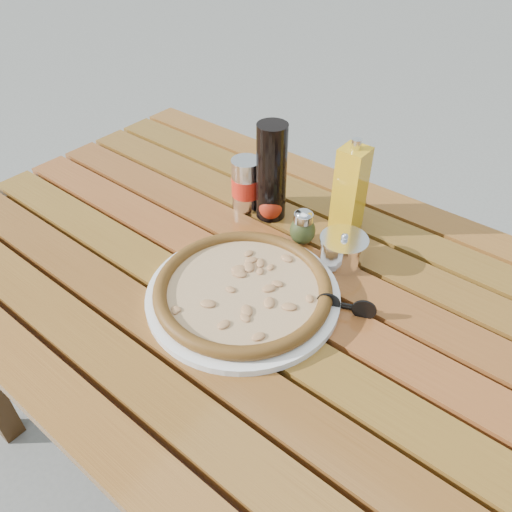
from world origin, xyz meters
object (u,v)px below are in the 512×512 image
Objects in this scene: table at (250,300)px; soda_can at (246,184)px; plate at (243,295)px; olive_oil_cruet at (350,189)px; parmesan_tin at (343,250)px; pepper_shaker at (271,203)px; pizza at (243,289)px; dark_bottle at (271,172)px; sunglasses at (346,306)px; oregano_shaker at (303,227)px.

soda_can reaches higher than table.
plate is 1.71× the size of olive_oil_cruet.
pepper_shaker is at bearing 171.72° from parmesan_tin.
olive_oil_cruet is at bearing 84.38° from pizza.
plate is at bearing -63.03° from dark_bottle.
table is 6.36× the size of dark_bottle.
olive_oil_cruet is at bearing 23.73° from dark_bottle.
plate is 3.00× the size of soda_can.
soda_can reaches higher than plate.
table is 0.31m from olive_oil_cruet.
plate is at bearing -90.00° from pizza.
parmesan_tin is (0.09, 0.20, 0.01)m from pizza.
table is 17.07× the size of pepper_shaker.
sunglasses reaches higher than pizza.
table is at bearing -64.52° from pepper_shaker.
olive_oil_cruet is (0.15, 0.08, 0.06)m from pepper_shaker.
plate is at bearing -60.46° from table.
plate is 0.22m from parmesan_tin.
pepper_shaker is 0.77× the size of sunglasses.
soda_can is 1.13× the size of sunglasses.
parmesan_tin is (0.06, -0.11, -0.07)m from olive_oil_cruet.
soda_can is (-0.18, 0.03, 0.02)m from oregano_shaker.
soda_can is at bearing 133.88° from sunglasses.
olive_oil_cruet reaches higher than soda_can.
table is at bearing -48.60° from soda_can.
pepper_shaker is at bearing 115.48° from table.
dark_bottle is (-0.12, 0.24, 0.09)m from pizza.
sunglasses is at bearing -28.27° from dark_bottle.
pizza reaches higher than table.
oregano_shaker is at bearing -111.72° from olive_oil_cruet.
pizza reaches higher than plate.
pizza is 3.86× the size of sunglasses.
pepper_shaker is at bearing 116.56° from pizza.
dark_bottle is at bearing 6.74° from soda_can.
plate is 0.21m from oregano_shaker.
dark_bottle is (-0.12, 0.24, 0.10)m from plate.
soda_can is at bearing 170.49° from oregano_shaker.
pepper_shaker reaches higher than plate.
sunglasses is (0.14, -0.23, -0.08)m from olive_oil_cruet.
plate is 4.39× the size of oregano_shaker.
parmesan_tin is at bearing 100.92° from sunglasses.
soda_can reaches higher than oregano_shaker.
table is at bearing -104.56° from olive_oil_cruet.
olive_oil_cruet is (0.03, 0.31, 0.07)m from pizza.
soda_can is 0.24m from olive_oil_cruet.
parmesan_tin is (0.21, -0.04, -0.08)m from dark_bottle.
table is 0.28m from dark_bottle.
oregano_shaker is (-0.01, 0.21, 0.02)m from pizza.
pizza is 0.31m from soda_can.
pepper_shaker reaches higher than parmesan_tin.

